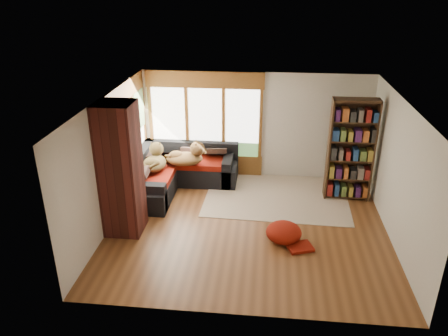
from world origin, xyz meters
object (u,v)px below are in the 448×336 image
(pouf, at_px, (284,232))
(sectional_sofa, at_px, (170,174))
(area_rug, at_px, (276,195))
(bookshelf, at_px, (351,150))
(dog_tan, at_px, (188,157))
(brick_chimney, at_px, (120,170))
(dog_brindle, at_px, (155,161))

(pouf, bearing_deg, sectional_sofa, 141.25)
(area_rug, bearing_deg, bookshelf, 2.27)
(sectional_sofa, relative_size, area_rug, 0.69)
(bookshelf, relative_size, pouf, 3.39)
(dog_tan, bearing_deg, brick_chimney, -123.60)
(dog_tan, bearing_deg, sectional_sofa, 160.96)
(bookshelf, height_order, pouf, bookshelf)
(brick_chimney, distance_m, pouf, 3.30)
(pouf, bearing_deg, area_rug, 93.59)
(brick_chimney, bearing_deg, area_rug, 30.83)
(brick_chimney, bearing_deg, dog_tan, 65.38)
(brick_chimney, relative_size, bookshelf, 1.13)
(pouf, distance_m, dog_brindle, 3.46)
(area_rug, height_order, dog_tan, dog_tan)
(bookshelf, distance_m, dog_tan, 3.66)
(sectional_sofa, xyz_separation_m, dog_brindle, (-0.25, -0.34, 0.47))
(area_rug, bearing_deg, sectional_sofa, 174.05)
(sectional_sofa, bearing_deg, area_rug, -4.29)
(sectional_sofa, bearing_deg, dog_brindle, -124.35)
(bookshelf, relative_size, dog_brindle, 2.59)
(brick_chimney, height_order, bookshelf, brick_chimney)
(area_rug, height_order, dog_brindle, dog_brindle)
(brick_chimney, relative_size, dog_tan, 2.71)
(area_rug, xyz_separation_m, pouf, (0.12, -1.87, 0.19))
(brick_chimney, distance_m, area_rug, 3.71)
(area_rug, bearing_deg, pouf, -86.41)
(area_rug, relative_size, dog_tan, 3.33)
(area_rug, bearing_deg, brick_chimney, -149.17)
(bookshelf, height_order, dog_tan, bookshelf)
(area_rug, xyz_separation_m, dog_tan, (-2.09, 0.18, 0.78))
(sectional_sofa, bearing_deg, bookshelf, -1.18)
(brick_chimney, relative_size, area_rug, 0.81)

